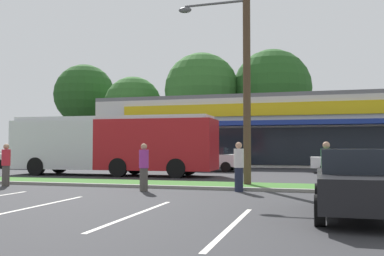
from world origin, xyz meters
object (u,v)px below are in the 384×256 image
(city_bus, at_px, (113,144))
(car_2, at_px, (209,159))
(pedestrian_near_bench, at_px, (6,165))
(car_1, at_px, (24,157))
(car_0, at_px, (350,161))
(pedestrian_mid, at_px, (144,167))
(car_5, at_px, (357,182))
(pedestrian_far, at_px, (327,168))
(pedestrian_by_pole, at_px, (239,167))
(utility_pole, at_px, (243,48))

(city_bus, height_order, car_2, city_bus)
(car_2, bearing_deg, pedestrian_near_bench, 67.10)
(car_1, bearing_deg, car_0, 179.79)
(car_0, relative_size, pedestrian_mid, 2.61)
(car_5, bearing_deg, pedestrian_far, -172.63)
(car_1, distance_m, pedestrian_by_pole, 22.01)
(car_0, relative_size, car_2, 1.03)
(pedestrian_far, bearing_deg, car_1, -68.84)
(pedestrian_by_pole, bearing_deg, city_bus, -73.82)
(utility_pole, bearing_deg, pedestrian_mid, -141.35)
(pedestrian_near_bench, xyz_separation_m, pedestrian_mid, (6.16, -0.32, 0.00))
(car_0, xyz_separation_m, pedestrian_by_pole, (-4.60, -12.20, 0.14))
(city_bus, bearing_deg, car_2, -128.29)
(car_5, relative_size, pedestrian_by_pole, 2.53)
(pedestrian_mid, height_order, pedestrian_far, pedestrian_far)
(city_bus, relative_size, pedestrian_near_bench, 6.80)
(city_bus, bearing_deg, pedestrian_far, 146.56)
(utility_pole, height_order, pedestrian_far, utility_pole)
(pedestrian_by_pole, bearing_deg, car_2, -106.18)
(car_0, xyz_separation_m, pedestrian_mid, (-7.92, -12.99, 0.12))
(car_2, height_order, pedestrian_by_pole, pedestrian_by_pole)
(pedestrian_by_pole, bearing_deg, car_5, 91.95)
(pedestrian_by_pole, height_order, pedestrian_mid, pedestrian_by_pole)
(pedestrian_near_bench, bearing_deg, pedestrian_mid, -95.18)
(utility_pole, distance_m, city_bus, 10.23)
(car_1, xyz_separation_m, pedestrian_mid, (14.93, -13.07, 0.06))
(car_1, bearing_deg, pedestrian_mid, 138.80)
(pedestrian_far, bearing_deg, city_bus, -70.09)
(pedestrian_far, bearing_deg, pedestrian_near_bench, -37.43)
(city_bus, xyz_separation_m, car_5, (11.82, -11.48, -0.98))
(utility_pole, xyz_separation_m, car_5, (3.68, -6.57, -4.76))
(pedestrian_near_bench, xyz_separation_m, pedestrian_by_pole, (9.48, 0.47, 0.03))
(car_5, bearing_deg, car_2, -155.70)
(utility_pole, distance_m, pedestrian_far, 5.97)
(car_2, relative_size, pedestrian_far, 2.45)
(utility_pole, height_order, car_1, utility_pole)
(utility_pole, relative_size, city_bus, 0.89)
(car_2, height_order, pedestrian_mid, pedestrian_mid)
(car_0, xyz_separation_m, pedestrian_near_bench, (-14.08, -12.67, 0.12))
(utility_pole, relative_size, car_2, 2.39)
(city_bus, distance_m, pedestrian_near_bench, 7.32)
(pedestrian_far, bearing_deg, pedestrian_by_pole, -43.95)
(car_1, height_order, pedestrian_mid, pedestrian_mid)
(utility_pole, distance_m, car_5, 8.91)
(city_bus, distance_m, pedestrian_far, 13.27)
(car_0, height_order, pedestrian_far, pedestrian_far)
(car_5, bearing_deg, pedestrian_by_pole, -143.28)
(car_2, distance_m, pedestrian_by_pole, 12.91)
(car_2, height_order, pedestrian_far, pedestrian_far)
(car_0, relative_size, pedestrian_far, 2.53)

